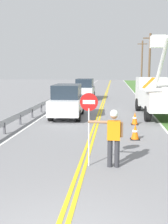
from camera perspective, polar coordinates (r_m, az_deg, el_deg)
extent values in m
cube|color=yellow|center=(24.33, 3.61, 1.51)|extent=(0.11, 110.00, 0.01)
cube|color=yellow|center=(24.32, 4.03, 1.50)|extent=(0.11, 110.00, 0.01)
cube|color=silver|center=(24.45, 12.28, 1.36)|extent=(0.12, 110.00, 0.01)
cube|color=silver|center=(24.73, -4.55, 1.61)|extent=(0.12, 110.00, 0.01)
cylinder|color=#2D2D33|center=(8.88, 6.75, -8.43)|extent=(0.16, 0.16, 0.88)
cylinder|color=#2D2D33|center=(8.89, 5.32, -8.39)|extent=(0.16, 0.16, 0.88)
cube|color=orange|center=(8.69, 6.11, -3.74)|extent=(0.41, 0.26, 0.60)
cylinder|color=#996B4C|center=(8.68, 2.84, -2.04)|extent=(0.60, 0.12, 0.09)
cylinder|color=#996B4C|center=(8.68, 7.70, -3.59)|extent=(0.09, 0.09, 0.48)
sphere|color=#996B4C|center=(8.61, 6.16, -0.69)|extent=(0.22, 0.22, 0.22)
sphere|color=white|center=(8.60, 6.17, -0.36)|extent=(0.25, 0.25, 0.25)
cylinder|color=silver|center=(8.82, 1.00, -5.22)|extent=(0.04, 0.04, 1.85)
cylinder|color=#B71414|center=(8.62, 1.02, 2.06)|extent=(0.56, 0.03, 0.56)
cube|color=white|center=(8.60, 1.00, 2.05)|extent=(0.38, 0.01, 0.12)
cube|color=white|center=(17.97, 15.68, 2.51)|extent=(2.52, 4.71, 1.10)
cube|color=white|center=(21.32, 13.75, 4.19)|extent=(2.30, 2.20, 2.00)
cube|color=#1E2833|center=(22.31, 13.31, 5.17)|extent=(1.98, 0.16, 0.90)
cylinder|color=silver|center=(17.02, 16.42, 4.42)|extent=(0.56, 0.56, 0.24)
cylinder|color=silver|center=(18.47, 15.57, 9.67)|extent=(0.39, 3.22, 3.07)
cube|color=white|center=(20.04, 14.81, 13.75)|extent=(0.94, 0.94, 0.80)
cube|color=orange|center=(15.90, 13.04, 5.83)|extent=(0.63, 0.83, 0.59)
cylinder|color=black|center=(21.06, 10.99, 1.49)|extent=(0.36, 0.93, 0.92)
cylinder|color=black|center=(21.43, 16.46, 1.41)|extent=(0.36, 0.93, 0.92)
cylinder|color=black|center=(16.86, 12.89, -0.34)|extent=(0.36, 0.93, 0.92)
cube|color=silver|center=(17.88, -3.44, 1.47)|extent=(2.03, 4.67, 0.92)
cube|color=#1E2833|center=(17.80, -3.47, 4.29)|extent=(1.73, 2.92, 0.84)
cube|color=#EAEACC|center=(15.57, -2.48, 0.59)|extent=(0.24, 0.07, 0.16)
cube|color=#EAEACC|center=(15.73, -6.48, 0.62)|extent=(0.24, 0.07, 0.16)
cylinder|color=black|center=(16.46, -1.21, -0.76)|extent=(0.31, 0.69, 0.68)
cylinder|color=black|center=(16.68, -6.84, -0.69)|extent=(0.31, 0.69, 0.68)
cylinder|color=black|center=(19.27, -0.48, 0.63)|extent=(0.31, 0.69, 0.68)
cylinder|color=black|center=(19.46, -5.30, 0.67)|extent=(0.31, 0.69, 0.68)
cube|color=silver|center=(28.96, 0.17, 4.26)|extent=(1.89, 4.62, 0.92)
cube|color=#1E2833|center=(28.91, 0.17, 6.00)|extent=(1.65, 2.87, 0.84)
cube|color=#EAEACC|center=(26.64, 0.90, 3.98)|extent=(0.24, 0.06, 0.16)
cube|color=#EAEACC|center=(26.76, -1.47, 3.99)|extent=(0.24, 0.06, 0.16)
cylinder|color=black|center=(27.52, 1.59, 3.06)|extent=(0.29, 0.68, 0.68)
cylinder|color=black|center=(27.68, -1.80, 3.09)|extent=(0.29, 0.68, 0.68)
cylinder|color=black|center=(30.35, 1.97, 3.58)|extent=(0.29, 0.68, 0.68)
cylinder|color=black|center=(30.50, -1.12, 3.61)|extent=(0.29, 0.68, 0.68)
cylinder|color=brown|center=(37.91, 13.23, 9.65)|extent=(0.28, 0.28, 7.64)
cube|color=brown|center=(38.11, 13.40, 14.49)|extent=(1.80, 0.14, 0.14)
cylinder|color=brown|center=(53.72, 11.75, 9.69)|extent=(0.28, 0.28, 8.28)
cube|color=brown|center=(53.91, 11.87, 13.46)|extent=(1.80, 0.14, 0.14)
cone|color=orange|center=(12.43, 10.41, -3.97)|extent=(0.36, 0.36, 0.70)
cylinder|color=white|center=(12.42, 10.42, -3.82)|extent=(0.25, 0.25, 0.08)
cube|color=black|center=(12.50, 10.37, -5.47)|extent=(0.40, 0.40, 0.03)
cone|color=orange|center=(15.78, 10.35, -1.28)|extent=(0.36, 0.36, 0.70)
cylinder|color=white|center=(15.77, 10.35, -1.15)|extent=(0.25, 0.25, 0.08)
cube|color=black|center=(15.84, 10.32, -2.47)|extent=(0.40, 0.40, 0.03)
cube|color=#9EA0A3|center=(21.28, -7.96, 1.88)|extent=(0.06, 32.00, 0.32)
cube|color=#4C4C51|center=(13.80, -16.00, -3.23)|extent=(0.10, 0.10, 0.55)
cube|color=#4C4C51|center=(15.90, -12.92, -1.56)|extent=(0.10, 0.10, 0.55)
cube|color=#4C4C51|center=(18.04, -10.57, -0.28)|extent=(0.10, 0.10, 0.55)
cube|color=#4C4C51|center=(20.22, -8.72, 0.72)|extent=(0.10, 0.10, 0.55)
cube|color=#4C4C51|center=(22.41, -7.23, 1.53)|extent=(0.10, 0.10, 0.55)
cube|color=#4C4C51|center=(24.63, -6.01, 2.20)|extent=(0.10, 0.10, 0.55)
cube|color=#4C4C51|center=(26.85, -4.99, 2.75)|extent=(0.10, 0.10, 0.55)
cube|color=#4C4C51|center=(29.09, -4.13, 3.22)|extent=(0.10, 0.10, 0.55)
cube|color=#4C4C51|center=(31.33, -3.38, 3.62)|extent=(0.10, 0.10, 0.55)
cube|color=#4C4C51|center=(33.58, -2.74, 3.96)|extent=(0.10, 0.10, 0.55)
cube|color=#4C4C51|center=(35.83, -2.18, 4.26)|extent=(0.10, 0.10, 0.55)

